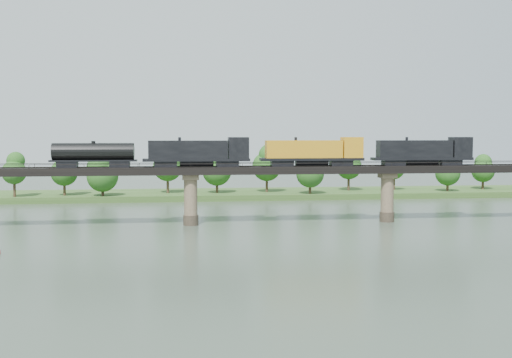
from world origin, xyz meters
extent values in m
plane|color=#344235|center=(0.00, 0.00, 0.00)|extent=(400.00, 400.00, 0.00)
cube|color=#315120|center=(0.00, 85.00, 0.80)|extent=(300.00, 24.00, 1.60)
cylinder|color=#473A2D|center=(0.00, 30.00, 1.00)|extent=(3.00, 3.00, 2.00)
cylinder|color=#806D54|center=(0.00, 30.00, 5.50)|extent=(2.60, 2.60, 9.00)
cube|color=#806D54|center=(0.00, 30.00, 9.50)|extent=(3.20, 3.20, 1.00)
cylinder|color=#473A2D|center=(40.00, 30.00, 1.00)|extent=(3.00, 3.00, 2.00)
cylinder|color=#806D54|center=(40.00, 30.00, 5.50)|extent=(2.60, 2.60, 9.00)
cube|color=#806D54|center=(40.00, 30.00, 9.50)|extent=(3.20, 3.20, 1.00)
cube|color=black|center=(0.00, 30.00, 10.75)|extent=(220.00, 5.00, 1.50)
cube|color=black|center=(0.00, 29.25, 11.58)|extent=(220.00, 0.12, 0.16)
cube|color=black|center=(0.00, 30.75, 11.58)|extent=(220.00, 0.12, 0.16)
cube|color=black|center=(0.00, 27.60, 12.20)|extent=(220.00, 0.10, 0.10)
cube|color=black|center=(0.00, 32.40, 12.20)|extent=(220.00, 0.10, 0.10)
cube|color=black|center=(0.00, 27.60, 11.85)|extent=(0.08, 0.08, 0.70)
cube|color=black|center=(0.00, 32.40, 11.85)|extent=(0.08, 0.08, 0.70)
cylinder|color=#382619|center=(-44.43, 76.31, 3.35)|extent=(0.70, 0.70, 3.51)
sphere|color=#1A4C15|center=(-44.43, 76.31, 8.03)|extent=(6.31, 6.31, 6.31)
sphere|color=#1A4C15|center=(-44.43, 76.31, 10.96)|extent=(4.73, 4.73, 4.73)
cylinder|color=#382619|center=(-32.24, 78.84, 3.27)|extent=(0.70, 0.70, 3.34)
sphere|color=#1A4C15|center=(-32.24, 78.84, 7.73)|extent=(7.18, 7.18, 7.18)
sphere|color=#1A4C15|center=(-32.24, 78.84, 10.52)|extent=(5.39, 5.39, 5.39)
cylinder|color=#382619|center=(-22.01, 76.15, 3.01)|extent=(0.70, 0.70, 2.83)
sphere|color=#1A4C15|center=(-22.01, 76.15, 6.78)|extent=(8.26, 8.26, 8.26)
sphere|color=#1A4C15|center=(-22.01, 76.15, 9.14)|extent=(6.19, 6.19, 6.19)
cylinder|color=#382619|center=(-5.04, 82.68, 3.58)|extent=(0.70, 0.70, 3.96)
sphere|color=#1A4C15|center=(-5.04, 82.68, 8.87)|extent=(8.07, 8.07, 8.07)
sphere|color=#1A4C15|center=(-5.04, 82.68, 12.17)|extent=(6.05, 6.05, 6.05)
cylinder|color=#382619|center=(8.52, 81.14, 3.23)|extent=(0.70, 0.70, 3.27)
sphere|color=#1A4C15|center=(8.52, 81.14, 7.59)|extent=(8.03, 8.03, 8.03)
sphere|color=#1A4C15|center=(8.52, 81.14, 10.31)|extent=(6.02, 6.02, 6.02)
cylinder|color=#382619|center=(22.65, 82.31, 3.56)|extent=(0.70, 0.70, 3.92)
sphere|color=#1A4C15|center=(22.65, 82.31, 8.79)|extent=(8.29, 8.29, 8.29)
sphere|color=#1A4C15|center=(22.65, 82.31, 12.05)|extent=(6.21, 6.21, 6.21)
cylinder|color=#382619|center=(33.59, 75.35, 3.11)|extent=(0.70, 0.70, 3.02)
sphere|color=#1A4C15|center=(33.59, 75.35, 7.15)|extent=(7.74, 7.74, 7.74)
sphere|color=#1A4C15|center=(33.59, 75.35, 9.67)|extent=(5.80, 5.80, 5.80)
cylinder|color=#382619|center=(46.81, 84.03, 3.50)|extent=(0.70, 0.70, 3.80)
sphere|color=#1A4C15|center=(46.81, 84.03, 8.56)|extent=(7.47, 7.47, 7.47)
sphere|color=#1A4C15|center=(46.81, 84.03, 11.73)|extent=(5.60, 5.60, 5.60)
cylinder|color=#382619|center=(60.48, 84.26, 3.29)|extent=(0.70, 0.70, 3.38)
sphere|color=#1A4C15|center=(60.48, 84.26, 7.80)|extent=(6.23, 6.23, 6.23)
sphere|color=#1A4C15|center=(60.48, 84.26, 10.62)|extent=(4.67, 4.67, 4.67)
cylinder|color=#382619|center=(74.35, 78.39, 2.99)|extent=(0.70, 0.70, 2.77)
sphere|color=#1A4C15|center=(74.35, 78.39, 6.68)|extent=(7.04, 7.04, 7.04)
sphere|color=#1A4C15|center=(74.35, 78.39, 8.99)|extent=(5.28, 5.28, 5.28)
cylinder|color=#382619|center=(87.62, 83.57, 3.07)|extent=(0.70, 0.70, 2.94)
sphere|color=#1A4C15|center=(87.62, 83.57, 7.00)|extent=(6.73, 6.73, 6.73)
sphere|color=#1A4C15|center=(87.62, 83.57, 9.45)|extent=(5.05, 5.05, 5.05)
cube|color=black|center=(53.27, 30.00, 12.10)|extent=(4.38, 2.63, 1.21)
cube|color=black|center=(41.22, 30.00, 12.10)|extent=(4.38, 2.63, 1.21)
cube|color=black|center=(47.25, 30.00, 12.87)|extent=(20.82, 3.29, 0.55)
cube|color=black|center=(45.60, 30.00, 14.90)|extent=(15.34, 2.96, 3.51)
cube|color=black|center=(55.47, 30.00, 15.23)|extent=(3.95, 3.29, 4.16)
cylinder|color=black|center=(47.25, 30.00, 12.27)|extent=(6.58, 1.53, 1.53)
cube|color=black|center=(30.26, 30.00, 12.10)|extent=(4.38, 2.63, 1.21)
cube|color=black|center=(18.20, 30.00, 12.10)|extent=(4.38, 2.63, 1.21)
cube|color=black|center=(24.23, 30.00, 12.87)|extent=(20.82, 3.29, 0.55)
cube|color=orange|center=(22.59, 30.00, 14.90)|extent=(15.34, 2.96, 3.51)
cube|color=orange|center=(32.45, 30.00, 15.23)|extent=(3.95, 3.29, 4.16)
cylinder|color=black|center=(24.23, 30.00, 12.27)|extent=(6.58, 1.53, 1.53)
cube|color=black|center=(7.24, 30.00, 12.10)|extent=(4.38, 2.63, 1.21)
cube|color=black|center=(-4.81, 30.00, 12.10)|extent=(4.38, 2.63, 1.21)
cube|color=black|center=(1.21, 30.00, 12.87)|extent=(20.82, 3.29, 0.55)
cube|color=black|center=(-0.43, 30.00, 14.90)|extent=(15.34, 2.96, 3.51)
cube|color=black|center=(9.43, 30.00, 15.23)|extent=(3.95, 3.29, 4.16)
cylinder|color=black|center=(1.21, 30.00, 12.27)|extent=(6.58, 1.53, 1.53)
cube|color=black|center=(-13.58, 30.00, 12.10)|extent=(3.84, 2.41, 1.21)
cube|color=black|center=(-23.45, 30.00, 12.10)|extent=(3.84, 2.41, 1.21)
cube|color=black|center=(-18.51, 30.00, 12.82)|extent=(16.44, 2.63, 0.33)
cylinder|color=black|center=(-18.51, 30.00, 14.57)|extent=(15.34, 3.29, 3.29)
cylinder|color=black|center=(-18.51, 30.00, 16.32)|extent=(0.77, 0.77, 0.55)
camera|label=1|loc=(-2.99, -95.94, 17.96)|focal=45.00mm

